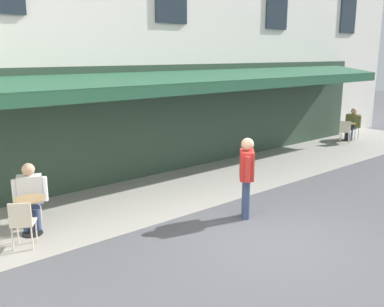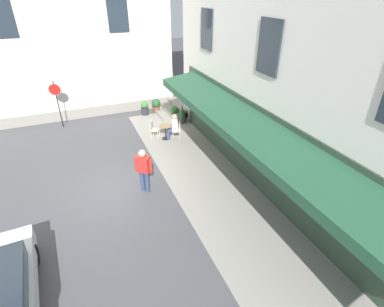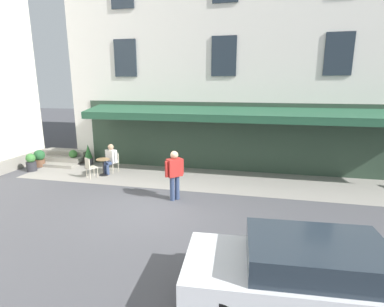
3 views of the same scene
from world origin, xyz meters
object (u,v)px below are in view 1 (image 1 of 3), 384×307
at_px(cafe_chair_cream_near_door, 31,198).
at_px(cafe_chair_cream_under_awning, 345,130).
at_px(walking_pedestrian_in_red, 247,172).
at_px(cafe_chair_cream_corner_right, 22,220).
at_px(cafe_chair_cream_kerbside, 354,126).
at_px(seated_patron_in_white, 30,194).
at_px(cafe_table_mid_terrace, 348,129).
at_px(seated_companion_in_olive, 352,123).
at_px(cafe_table_near_entrance, 31,211).

bearing_deg(cafe_chair_cream_near_door, cafe_chair_cream_under_awning, -179.11).
xyz_separation_m(cafe_chair_cream_under_awning, walking_pedestrian_in_red, (8.92, 2.89, 0.49)).
xyz_separation_m(cafe_chair_cream_corner_right, cafe_chair_cream_near_door, (-0.57, -1.12, 0.00)).
bearing_deg(walking_pedestrian_in_red, cafe_chair_cream_kerbside, -162.48).
distance_m(seated_patron_in_white, walking_pedestrian_in_red, 4.53).
relative_size(cafe_table_mid_terrace, walking_pedestrian_in_red, 0.42).
xyz_separation_m(cafe_chair_cream_kerbside, walking_pedestrian_in_red, (10.13, 3.20, 0.49)).
bearing_deg(walking_pedestrian_in_red, cafe_chair_cream_under_awning, -162.06).
xyz_separation_m(cafe_chair_cream_corner_right, cafe_chair_cream_kerbside, (-14.40, -1.63, 0.00)).
xyz_separation_m(cafe_chair_cream_corner_right, seated_companion_in_olive, (-14.19, -1.60, 0.15)).
relative_size(cafe_table_near_entrance, cafe_chair_cream_under_awning, 0.82).
distance_m(cafe_chair_cream_kerbside, seated_patron_in_white, 13.93).
bearing_deg(seated_patron_in_white, cafe_chair_cream_kerbside, -177.08).
bearing_deg(seated_companion_in_olive, cafe_chair_cream_corner_right, 6.44).
bearing_deg(cafe_table_mid_terrace, cafe_table_near_entrance, 4.37).
xyz_separation_m(cafe_table_near_entrance, seated_companion_in_olive, (-13.84, -1.07, 0.21)).
height_order(cafe_chair_cream_corner_right, seated_patron_in_white, seated_patron_in_white).
relative_size(cafe_table_mid_terrace, cafe_chair_cream_under_awning, 0.82).
xyz_separation_m(cafe_chair_cream_near_door, cafe_chair_cream_under_awning, (-12.62, -0.20, 0.00)).
distance_m(seated_patron_in_white, seated_companion_in_olive, 13.71).
xyz_separation_m(cafe_table_near_entrance, seated_patron_in_white, (-0.15, -0.39, 0.22)).
bearing_deg(cafe_chair_cream_under_awning, seated_patron_in_white, 1.79).
relative_size(cafe_table_mid_terrace, cafe_chair_cream_kerbside, 0.82).
xyz_separation_m(cafe_chair_cream_near_door, walking_pedestrian_in_red, (-3.70, 2.69, 0.49)).
bearing_deg(cafe_table_near_entrance, cafe_chair_cream_near_door, -111.19).
bearing_deg(cafe_chair_cream_kerbside, cafe_table_near_entrance, 4.46).
distance_m(cafe_table_mid_terrace, cafe_chair_cream_kerbside, 0.63).
bearing_deg(cafe_table_near_entrance, cafe_table_mid_terrace, -175.63).
relative_size(cafe_chair_cream_kerbside, seated_companion_in_olive, 0.70).
height_order(cafe_chair_cream_kerbside, walking_pedestrian_in_red, walking_pedestrian_in_red).
bearing_deg(cafe_chair_cream_under_awning, cafe_table_near_entrance, 3.50).
relative_size(cafe_chair_cream_corner_right, walking_pedestrian_in_red, 0.51).
relative_size(seated_patron_in_white, seated_companion_in_olive, 1.03).
height_order(cafe_chair_cream_corner_right, cafe_chair_cream_kerbside, same).
height_order(cafe_table_mid_terrace, walking_pedestrian_in_red, walking_pedestrian_in_red).
relative_size(cafe_chair_cream_under_awning, walking_pedestrian_in_red, 0.51).
xyz_separation_m(cafe_chair_cream_under_awning, cafe_chair_cream_kerbside, (-1.21, -0.31, 0.00)).
height_order(cafe_table_near_entrance, seated_patron_in_white, seated_patron_in_white).
distance_m(cafe_chair_cream_near_door, cafe_chair_cream_kerbside, 13.84).
distance_m(cafe_chair_cream_corner_right, cafe_chair_cream_kerbside, 14.49).
bearing_deg(cafe_chair_cream_corner_right, cafe_chair_cream_kerbside, -173.56).
bearing_deg(cafe_chair_cream_kerbside, cafe_chair_cream_near_door, 2.10).
relative_size(cafe_table_mid_terrace, seated_companion_in_olive, 0.57).
bearing_deg(cafe_table_mid_terrace, walking_pedestrian_in_red, 18.23).
bearing_deg(seated_patron_in_white, cafe_chair_cream_corner_right, 61.67).
xyz_separation_m(cafe_chair_cream_near_door, seated_companion_in_olive, (-13.61, -0.48, 0.15)).
bearing_deg(cafe_table_near_entrance, cafe_chair_cream_under_awning, -176.50).
bearing_deg(walking_pedestrian_in_red, seated_patron_in_white, -33.42).
relative_size(cafe_chair_cream_near_door, cafe_table_mid_terrace, 1.21).
bearing_deg(cafe_table_mid_terrace, seated_companion_in_olive, -173.80).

